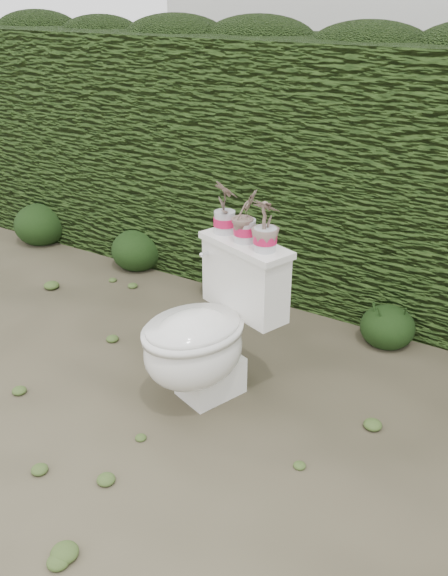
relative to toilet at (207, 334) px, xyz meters
The scene contains 10 objects.
ground 0.36m from the toilet, 18.35° to the right, with size 60.00×60.00×0.00m, color brown.
hedge 1.64m from the toilet, 87.36° to the left, with size 8.00×1.00×1.60m, color #35531B.
toilet is the anchor object (origin of this frame).
potted_plant_left 0.62m from the toilet, 104.37° to the left, with size 0.13×0.09×0.25m, color #288336.
potted_plant_center 0.59m from the toilet, 72.35° to the left, with size 0.13×0.11×0.24m, color #288336.
potted_plant_right 0.60m from the toilet, 41.25° to the left, with size 0.13×0.13×0.23m, color #288336.
liriope_clump_0 2.55m from the toilet, 155.53° to the left, with size 0.43×0.43×0.34m, color #1F3713.
liriope_clump_1 1.72m from the toilet, 140.96° to the left, with size 0.39×0.39×0.31m, color #1F3713.
liriope_clump_2 1.18m from the toilet, 115.58° to the left, with size 0.39×0.39×0.31m, color #1F3713.
liriope_clump_3 1.18m from the toilet, 58.53° to the left, with size 0.32×0.32×0.25m, color #1F3713.
Camera 1 is at (1.35, -2.10, 1.86)m, focal length 38.00 mm.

